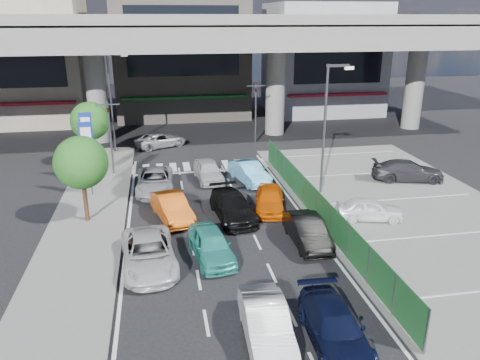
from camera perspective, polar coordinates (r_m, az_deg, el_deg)
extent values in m
plane|color=black|center=(23.20, -1.79, -7.91)|extent=(120.00, 120.00, 0.00)
cube|color=slate|center=(28.43, 20.12, -3.77)|extent=(12.00, 28.00, 0.06)
cube|color=slate|center=(26.92, -18.05, -4.77)|extent=(4.00, 30.00, 0.12)
cylinder|color=slate|center=(43.23, -17.00, 9.72)|extent=(1.80, 1.80, 8.00)
cylinder|color=slate|center=(44.30, 4.34, 10.71)|extent=(1.80, 1.80, 8.00)
cylinder|color=slate|center=(49.64, 20.48, 10.50)|extent=(1.80, 1.80, 8.00)
cube|color=slate|center=(42.55, -6.47, 17.06)|extent=(64.00, 14.00, 2.00)
cube|color=slate|center=(35.74, -5.75, 18.75)|extent=(64.00, 0.40, 0.90)
cube|color=slate|center=(49.30, -7.11, 18.85)|extent=(64.00, 0.40, 0.90)
cube|color=gray|center=(54.18, -24.77, 13.29)|extent=(12.00, 10.00, 13.00)
cube|color=#A41422|center=(49.71, -25.53, 8.44)|extent=(10.80, 1.60, 0.25)
cube|color=black|center=(49.29, -26.25, 13.41)|extent=(9.60, 0.10, 5.85)
cube|color=gray|center=(53.59, -7.26, 15.87)|extent=(14.00, 10.00, 15.00)
cube|color=#13601E|center=(49.03, -6.68, 10.05)|extent=(12.60, 1.60, 0.25)
cube|color=black|center=(48.54, -6.95, 16.42)|extent=(11.20, 0.10, 6.75)
cube|color=gray|center=(55.92, 10.00, 14.34)|extent=(12.00, 10.00, 12.00)
cube|color=#A41422|center=(51.56, 11.72, 10.24)|extent=(10.80, 1.60, 0.25)
cube|color=black|center=(51.19, 11.98, 14.45)|extent=(9.60, 0.10, 5.40)
cylinder|color=#595B60|center=(33.56, -15.49, 4.82)|extent=(0.14, 0.14, 5.20)
cube|color=#595B60|center=(33.07, -15.86, 8.84)|extent=(1.60, 0.08, 0.08)
imported|color=black|center=(33.12, -15.81, 8.33)|extent=(0.26, 1.24, 0.50)
cylinder|color=#595B60|center=(41.10, 1.91, 8.09)|extent=(0.14, 0.14, 5.20)
cube|color=#595B60|center=(40.70, 1.95, 11.41)|extent=(1.60, 0.08, 0.08)
imported|color=black|center=(40.74, 1.95, 10.99)|extent=(0.26, 1.24, 0.50)
cylinder|color=#595B60|center=(28.98, 10.23, 5.84)|extent=(0.16, 0.16, 8.00)
cube|color=#595B60|center=(28.56, 11.86, 13.49)|extent=(1.40, 0.15, 0.15)
cube|color=silver|center=(28.84, 13.17, 13.15)|extent=(0.50, 0.22, 0.18)
cylinder|color=#595B60|center=(39.15, -15.41, 8.93)|extent=(0.16, 0.16, 8.00)
cube|color=#595B60|center=(38.63, -15.03, 14.69)|extent=(1.40, 0.15, 0.15)
cube|color=silver|center=(38.59, -13.94, 14.55)|extent=(0.50, 0.22, 0.18)
cylinder|color=#595B60|center=(30.28, -17.71, 0.07)|extent=(0.10, 0.10, 2.20)
cube|color=navy|center=(29.68, -18.12, 3.90)|extent=(0.80, 0.12, 3.00)
cube|color=white|center=(29.62, -18.14, 3.87)|extent=(0.60, 0.02, 2.40)
cylinder|color=#595B60|center=(33.16, -17.80, 1.72)|extent=(0.10, 0.10, 2.20)
cube|color=navy|center=(32.62, -18.17, 5.23)|extent=(0.80, 0.12, 3.00)
cube|color=white|center=(32.55, -18.19, 5.20)|extent=(0.60, 0.02, 2.40)
cylinder|color=#382314|center=(26.49, -18.30, -2.51)|extent=(0.24, 0.24, 2.40)
sphere|color=#164C15|center=(25.79, -18.81, 2.03)|extent=(2.80, 2.80, 2.80)
cylinder|color=#382314|center=(36.50, -17.48, 3.49)|extent=(0.24, 0.24, 2.40)
sphere|color=#164C15|center=(35.99, -17.83, 6.85)|extent=(2.80, 2.80, 2.80)
imported|color=white|center=(16.76, 3.19, -17.03)|extent=(1.62, 4.24, 1.38)
imported|color=black|center=(16.96, 11.44, -17.17)|extent=(1.93, 4.46, 1.28)
imported|color=silver|center=(21.37, -11.07, -8.74)|extent=(2.69, 5.14, 1.38)
imported|color=teal|center=(21.72, -3.53, -7.90)|extent=(2.16, 4.23, 1.38)
imported|color=black|center=(23.23, 8.18, -6.20)|extent=(1.47, 4.15, 1.37)
imported|color=#D65A12|center=(25.98, -8.30, -3.34)|extent=(2.45, 4.42, 1.38)
imported|color=black|center=(25.88, -0.89, -3.23)|extent=(2.40, 4.88, 1.37)
imported|color=#DF5B03|center=(26.92, 3.62, -2.35)|extent=(2.47, 4.28, 1.37)
imported|color=#989AA0|center=(30.29, -10.33, -0.11)|extent=(2.41, 5.02, 1.38)
imported|color=silver|center=(31.85, -3.88, 1.14)|extent=(1.98, 4.18, 1.38)
imported|color=#62BCEC|center=(31.47, 1.14, 0.95)|extent=(2.46, 4.42, 1.38)
imported|color=#9B9CA2|center=(40.67, -9.62, 4.84)|extent=(4.87, 3.66, 1.23)
imported|color=white|center=(26.54, 15.51, -3.40)|extent=(3.87, 2.32, 1.23)
imported|color=#302F34|center=(33.61, 19.80, 1.09)|extent=(5.03, 3.00, 1.37)
cone|color=#F82C0D|center=(29.88, 8.19, -0.79)|extent=(0.39, 0.39, 0.74)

